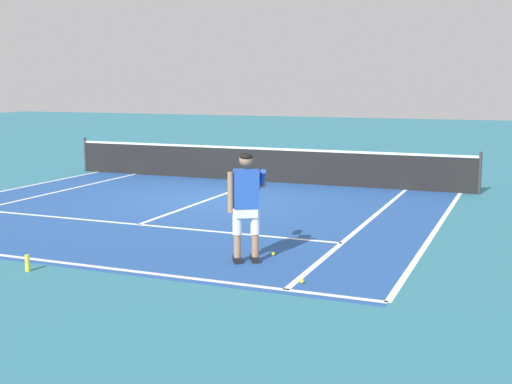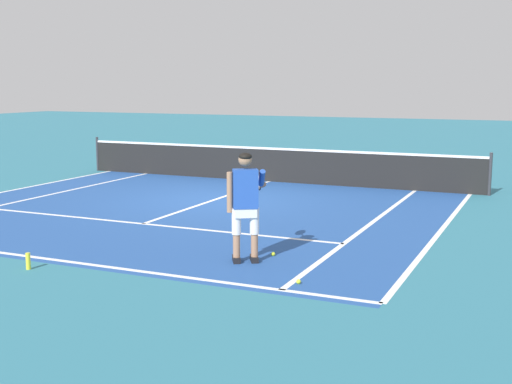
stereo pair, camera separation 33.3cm
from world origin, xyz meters
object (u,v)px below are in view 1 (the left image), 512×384
at_px(tennis_player, 246,199).
at_px(tennis_ball_near_feet, 302,281).
at_px(tennis_ball_by_baseline, 273,254).
at_px(water_bottle, 27,263).

height_order(tennis_player, tennis_ball_near_feet, tennis_player).
xyz_separation_m(tennis_ball_near_feet, tennis_ball_by_baseline, (-0.91, 1.27, 0.00)).
bearing_deg(water_bottle, tennis_ball_by_baseline, 36.13).
xyz_separation_m(tennis_player, water_bottle, (-2.79, -1.71, -0.86)).
distance_m(tennis_player, tennis_ball_by_baseline, 1.11).
bearing_deg(water_bottle, tennis_ball_near_feet, 13.54).
bearing_deg(tennis_ball_near_feet, tennis_player, 146.76).
height_order(tennis_player, tennis_ball_by_baseline, tennis_player).
xyz_separation_m(tennis_player, tennis_ball_by_baseline, (0.25, 0.51, -0.96)).
bearing_deg(tennis_ball_near_feet, water_bottle, -166.46).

